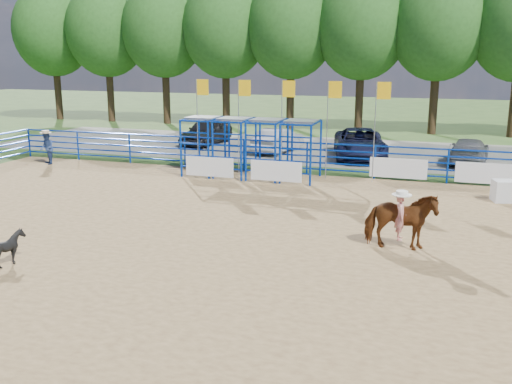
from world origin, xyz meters
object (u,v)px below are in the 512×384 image
calf (9,248)px  car_d (469,151)px  spectator_cowboy (47,147)px  car_b (278,140)px  car_c (360,143)px  horse_and_rider (400,219)px  car_a (206,132)px

calf → car_d: car_d is taller
spectator_cowboy → car_b: 12.04m
car_b → car_c: car_c is taller
spectator_cowboy → calf: bearing=-56.0°
horse_and_rider → car_c: (-3.10, 14.22, -0.13)m
car_c → horse_and_rider: bearing=-89.9°
calf → car_c: size_ratio=0.16×
spectator_cowboy → car_d: size_ratio=0.38×
horse_and_rider → car_d: size_ratio=0.54×
car_c → car_d: (5.37, 0.15, -0.14)m
calf → car_b: car_b is taller
horse_and_rider → car_a: size_ratio=0.52×
car_b → car_d: bearing=-171.9°
car_b → car_a: bearing=-7.5°
car_b → car_c: size_ratio=0.74×
car_c → spectator_cowboy: bearing=-167.4°
horse_and_rider → car_a: 20.47m
car_a → horse_and_rider: bearing=-47.2°
car_d → car_c: bearing=7.8°
calf → car_d: size_ratio=0.21×
spectator_cowboy → car_b: size_ratio=0.41×
horse_and_rider → calf: size_ratio=2.59×
horse_and_rider → spectator_cowboy: size_ratio=1.40×
car_a → car_c: (9.49, -1.92, 0.01)m
car_b → horse_and_rider: bearing=127.2°
calf → spectator_cowboy: (-8.04, 11.93, 0.39)m
calf → car_b: size_ratio=0.22×
calf → car_d: 22.03m
calf → car_b: (1.75, 18.94, 0.21)m
car_d → car_a: bearing=-0.6°
car_b → calf: bearing=94.3°
horse_and_rider → car_a: (-12.59, 16.14, -0.14)m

